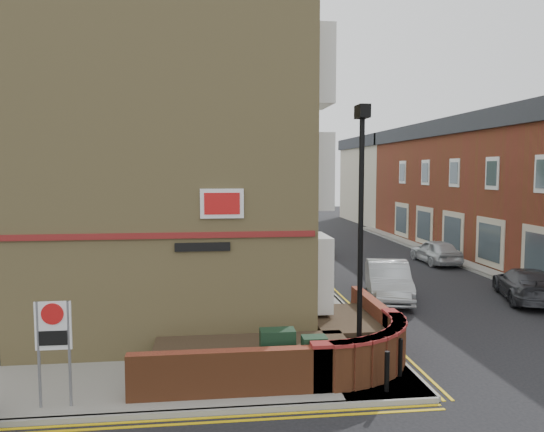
{
  "coord_description": "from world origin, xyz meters",
  "views": [
    {
      "loc": [
        -1.86,
        -10.46,
        4.97
      ],
      "look_at": [
        -0.1,
        4.0,
        3.7
      ],
      "focal_mm": 35.0,
      "sensor_mm": 36.0,
      "label": 1
    }
  ],
  "objects_px": {
    "lamppost": "(361,241)",
    "utility_cabinet_large": "(277,355)",
    "zone_sign": "(53,334)",
    "silver_car_near": "(388,281)"
  },
  "relations": [
    {
      "from": "lamppost",
      "to": "utility_cabinet_large",
      "type": "bearing_deg",
      "value": 176.99
    },
    {
      "from": "utility_cabinet_large",
      "to": "zone_sign",
      "type": "xyz_separation_m",
      "value": [
        -4.7,
        -0.8,
        0.92
      ]
    },
    {
      "from": "zone_sign",
      "to": "silver_car_near",
      "type": "bearing_deg",
      "value": 40.06
    },
    {
      "from": "zone_sign",
      "to": "utility_cabinet_large",
      "type": "bearing_deg",
      "value": 9.69
    },
    {
      "from": "lamppost",
      "to": "silver_car_near",
      "type": "height_order",
      "value": "lamppost"
    },
    {
      "from": "lamppost",
      "to": "silver_car_near",
      "type": "relative_size",
      "value": 1.43
    },
    {
      "from": "utility_cabinet_large",
      "to": "zone_sign",
      "type": "height_order",
      "value": "zone_sign"
    },
    {
      "from": "lamppost",
      "to": "zone_sign",
      "type": "bearing_deg",
      "value": -173.93
    },
    {
      "from": "silver_car_near",
      "to": "lamppost",
      "type": "bearing_deg",
      "value": -100.1
    },
    {
      "from": "lamppost",
      "to": "silver_car_near",
      "type": "distance_m",
      "value": 8.82
    }
  ]
}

